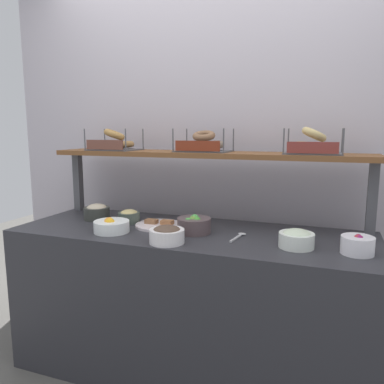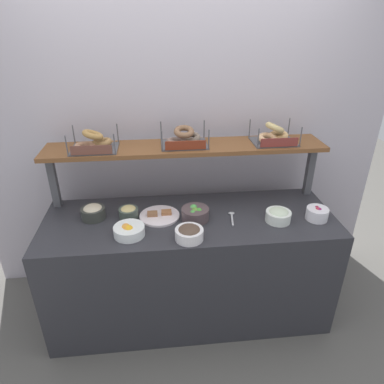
{
  "view_description": "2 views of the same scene",
  "coord_description": "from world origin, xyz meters",
  "px_view_note": "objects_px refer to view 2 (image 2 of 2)",
  "views": [
    {
      "loc": [
        0.72,
        -1.92,
        1.41
      ],
      "look_at": [
        -0.02,
        0.09,
        1.06
      ],
      "focal_mm": 35.22,
      "sensor_mm": 36.0,
      "label": 1
    },
    {
      "loc": [
        -0.2,
        -2.01,
        2.09
      ],
      "look_at": [
        0.02,
        0.07,
        1.01
      ],
      "focal_mm": 32.17,
      "sensor_mm": 36.0,
      "label": 2
    }
  ],
  "objects_px": {
    "bowl_fruit_salad": "(129,230)",
    "bagel_basket_poppy": "(184,139)",
    "bowl_chocolate_spread": "(189,233)",
    "bagel_basket_everything": "(94,143)",
    "bowl_scallion_spread": "(278,215)",
    "bowl_veggie_mix": "(195,213)",
    "bowl_hummus": "(129,212)",
    "bowl_tuna_salad": "(93,212)",
    "bagel_basket_plain": "(274,136)",
    "serving_plate_white": "(160,215)",
    "bowl_beet_salad": "(317,213)",
    "serving_spoon_near_plate": "(232,216)"
  },
  "relations": [
    {
      "from": "bowl_fruit_salad",
      "to": "bagel_basket_everything",
      "type": "bearing_deg",
      "value": 118.06
    },
    {
      "from": "bowl_beet_salad",
      "to": "bagel_basket_plain",
      "type": "relative_size",
      "value": 0.48
    },
    {
      "from": "bagel_basket_poppy",
      "to": "bagel_basket_plain",
      "type": "xyz_separation_m",
      "value": [
        0.64,
        -0.01,
        0.0
      ]
    },
    {
      "from": "bowl_scallion_spread",
      "to": "bagel_basket_poppy",
      "type": "height_order",
      "value": "bagel_basket_poppy"
    },
    {
      "from": "bowl_veggie_mix",
      "to": "bagel_basket_plain",
      "type": "relative_size",
      "value": 0.61
    },
    {
      "from": "bowl_beet_salad",
      "to": "bagel_basket_poppy",
      "type": "distance_m",
      "value": 1.04
    },
    {
      "from": "bowl_scallion_spread",
      "to": "bowl_fruit_salad",
      "type": "height_order",
      "value": "bowl_scallion_spread"
    },
    {
      "from": "bowl_tuna_salad",
      "to": "bagel_basket_plain",
      "type": "bearing_deg",
      "value": 8.74
    },
    {
      "from": "bowl_chocolate_spread",
      "to": "serving_plate_white",
      "type": "xyz_separation_m",
      "value": [
        -0.18,
        0.29,
        -0.03
      ]
    },
    {
      "from": "serving_plate_white",
      "to": "bagel_basket_plain",
      "type": "relative_size",
      "value": 0.9
    },
    {
      "from": "bowl_beet_salad",
      "to": "serving_spoon_near_plate",
      "type": "height_order",
      "value": "bowl_beet_salad"
    },
    {
      "from": "serving_spoon_near_plate",
      "to": "bagel_basket_plain",
      "type": "xyz_separation_m",
      "value": [
        0.34,
        0.29,
        0.47
      ]
    },
    {
      "from": "bowl_fruit_salad",
      "to": "bagel_basket_everything",
      "type": "distance_m",
      "value": 0.64
    },
    {
      "from": "bowl_fruit_salad",
      "to": "bagel_basket_poppy",
      "type": "relative_size",
      "value": 0.61
    },
    {
      "from": "bowl_scallion_spread",
      "to": "serving_spoon_near_plate",
      "type": "relative_size",
      "value": 0.96
    },
    {
      "from": "bagel_basket_everything",
      "to": "bowl_scallion_spread",
      "type": "bearing_deg",
      "value": -16.05
    },
    {
      "from": "bowl_hummus",
      "to": "bagel_basket_everything",
      "type": "relative_size",
      "value": 0.43
    },
    {
      "from": "bowl_fruit_salad",
      "to": "bowl_beet_salad",
      "type": "relative_size",
      "value": 1.33
    },
    {
      "from": "bowl_chocolate_spread",
      "to": "bagel_basket_everything",
      "type": "distance_m",
      "value": 0.89
    },
    {
      "from": "bowl_scallion_spread",
      "to": "bowl_beet_salad",
      "type": "xyz_separation_m",
      "value": [
        0.27,
        -0.0,
        -0.0
      ]
    },
    {
      "from": "bowl_scallion_spread",
      "to": "serving_spoon_near_plate",
      "type": "xyz_separation_m",
      "value": [
        -0.3,
        0.08,
        -0.04
      ]
    },
    {
      "from": "bowl_scallion_spread",
      "to": "bowl_beet_salad",
      "type": "distance_m",
      "value": 0.27
    },
    {
      "from": "bowl_veggie_mix",
      "to": "bagel_basket_everything",
      "type": "xyz_separation_m",
      "value": [
        -0.66,
        0.27,
        0.43
      ]
    },
    {
      "from": "bowl_veggie_mix",
      "to": "serving_spoon_near_plate",
      "type": "bearing_deg",
      "value": 0.19
    },
    {
      "from": "bowl_chocolate_spread",
      "to": "bagel_basket_plain",
      "type": "relative_size",
      "value": 0.58
    },
    {
      "from": "bagel_basket_plain",
      "to": "bowl_beet_salad",
      "type": "bearing_deg",
      "value": -57.96
    },
    {
      "from": "bowl_chocolate_spread",
      "to": "serving_plate_white",
      "type": "bearing_deg",
      "value": 121.99
    },
    {
      "from": "bowl_hummus",
      "to": "bagel_basket_everything",
      "type": "bearing_deg",
      "value": 137.36
    },
    {
      "from": "bagel_basket_plain",
      "to": "serving_plate_white",
      "type": "bearing_deg",
      "value": -164.71
    },
    {
      "from": "bowl_scallion_spread",
      "to": "serving_plate_white",
      "type": "xyz_separation_m",
      "value": [
        -0.79,
        0.14,
        -0.03
      ]
    },
    {
      "from": "bowl_veggie_mix",
      "to": "bagel_basket_poppy",
      "type": "distance_m",
      "value": 0.52
    },
    {
      "from": "serving_plate_white",
      "to": "serving_spoon_near_plate",
      "type": "relative_size",
      "value": 1.58
    },
    {
      "from": "serving_plate_white",
      "to": "bagel_basket_plain",
      "type": "xyz_separation_m",
      "value": [
        0.83,
        0.23,
        0.47
      ]
    },
    {
      "from": "bagel_basket_plain",
      "to": "bowl_scallion_spread",
      "type": "bearing_deg",
      "value": -96.08
    },
    {
      "from": "serving_plate_white",
      "to": "bowl_hummus",
      "type": "bearing_deg",
      "value": 174.49
    },
    {
      "from": "bowl_scallion_spread",
      "to": "bowl_hummus",
      "type": "height_order",
      "value": "bowl_scallion_spread"
    },
    {
      "from": "bowl_fruit_salad",
      "to": "bagel_basket_poppy",
      "type": "bearing_deg",
      "value": 48.61
    },
    {
      "from": "bowl_chocolate_spread",
      "to": "bowl_tuna_salad",
      "type": "height_order",
      "value": "bowl_tuna_salad"
    },
    {
      "from": "bowl_hummus",
      "to": "bagel_basket_poppy",
      "type": "xyz_separation_m",
      "value": [
        0.4,
        0.22,
        0.44
      ]
    },
    {
      "from": "bowl_chocolate_spread",
      "to": "bowl_fruit_salad",
      "type": "distance_m",
      "value": 0.38
    },
    {
      "from": "bowl_beet_salad",
      "to": "bowl_chocolate_spread",
      "type": "bearing_deg",
      "value": -170.82
    },
    {
      "from": "bagel_basket_plain",
      "to": "bowl_tuna_salad",
      "type": "bearing_deg",
      "value": -171.26
    },
    {
      "from": "bagel_basket_everything",
      "to": "bagel_basket_plain",
      "type": "xyz_separation_m",
      "value": [
        1.25,
        0.02,
        0.0
      ]
    },
    {
      "from": "bowl_chocolate_spread",
      "to": "bowl_tuna_salad",
      "type": "bearing_deg",
      "value": 153.26
    },
    {
      "from": "bowl_fruit_salad",
      "to": "serving_plate_white",
      "type": "xyz_separation_m",
      "value": [
        0.2,
        0.2,
        -0.03
      ]
    },
    {
      "from": "serving_plate_white",
      "to": "bagel_basket_plain",
      "type": "distance_m",
      "value": 0.98
    },
    {
      "from": "bowl_chocolate_spread",
      "to": "bowl_scallion_spread",
      "type": "height_order",
      "value": "bowl_scallion_spread"
    },
    {
      "from": "bowl_fruit_salad",
      "to": "bagel_basket_everything",
      "type": "relative_size",
      "value": 0.63
    },
    {
      "from": "bowl_scallion_spread",
      "to": "bowl_tuna_salad",
      "type": "distance_m",
      "value": 1.26
    },
    {
      "from": "bowl_veggie_mix",
      "to": "bagel_basket_poppy",
      "type": "relative_size",
      "value": 0.58
    }
  ]
}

